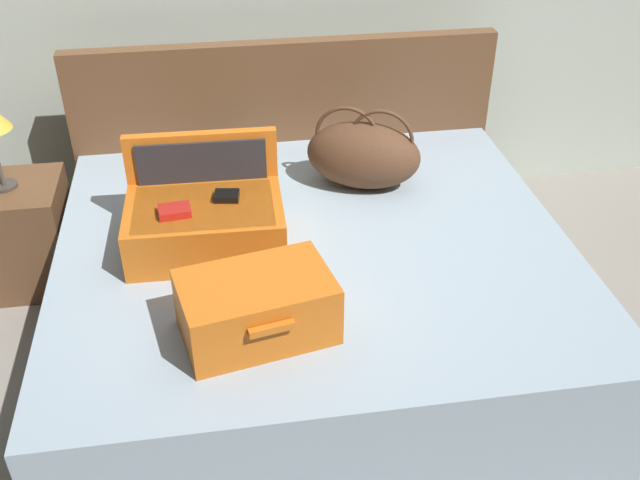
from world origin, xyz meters
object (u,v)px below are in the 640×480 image
Objects in this scene: hard_case_medium at (256,307)px; pillow_near_headboard at (229,159)px; bed at (315,294)px; nightstand at (18,235)px; duffel_bag at (363,154)px; hard_case_large at (205,218)px.

pillow_near_headboard is (-0.03, 1.03, -0.01)m from hard_case_medium.
bed is 0.65m from hard_case_medium.
nightstand is at bearing 120.49° from hard_case_medium.
duffel_bag is (0.53, 0.89, 0.05)m from hard_case_medium.
hard_case_medium is (-0.26, -0.48, 0.35)m from bed.
nightstand is at bearing 147.90° from hard_case_large.
nightstand reaches higher than bed.
hard_case_medium is at bearing -120.76° from duffel_bag.
hard_case_large reaches higher than bed.
pillow_near_headboard is at bearing 80.27° from hard_case_medium.
hard_case_large is at bearing -33.69° from nightstand.
hard_case_large reaches higher than pillow_near_headboard.
duffel_bag reaches higher than hard_case_medium.
duffel_bag reaches higher than nightstand.
hard_case_large is 0.76m from duffel_bag.
pillow_near_headboard is at bearing 117.62° from bed.
hard_case_medium reaches higher than pillow_near_headboard.
pillow_near_headboard is (0.11, 0.50, -0.02)m from hard_case_large.
duffel_bag reaches higher than bed.
nightstand is (-0.99, 1.11, -0.35)m from hard_case_medium.
hard_case_medium is at bearing -48.03° from nightstand.
nightstand is at bearing 171.91° from duffel_bag.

